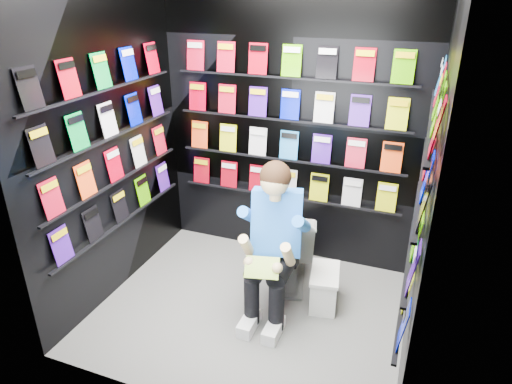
% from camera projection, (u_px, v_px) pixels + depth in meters
% --- Properties ---
extents(floor, '(2.40, 2.40, 0.00)m').
position_uv_depth(floor, '(250.00, 310.00, 3.74)').
color(floor, '#5E5E5C').
rests_on(floor, ground).
extents(wall_back, '(2.40, 0.04, 2.60)m').
position_uv_depth(wall_back, '(291.00, 125.00, 4.06)').
color(wall_back, black).
rests_on(wall_back, floor).
extents(wall_front, '(2.40, 0.04, 2.60)m').
position_uv_depth(wall_front, '(178.00, 225.00, 2.35)').
color(wall_front, black).
rests_on(wall_front, floor).
extents(wall_left, '(0.04, 2.00, 2.60)m').
position_uv_depth(wall_left, '(108.00, 143.00, 3.59)').
color(wall_left, black).
rests_on(wall_left, floor).
extents(wall_right, '(0.04, 2.00, 2.60)m').
position_uv_depth(wall_right, '(429.00, 186.00, 2.82)').
color(wall_right, black).
rests_on(wall_right, floor).
extents(comics_back, '(2.10, 0.06, 1.37)m').
position_uv_depth(comics_back, '(290.00, 125.00, 4.03)').
color(comics_back, red).
rests_on(comics_back, wall_back).
extents(comics_left, '(0.06, 1.70, 1.37)m').
position_uv_depth(comics_left, '(111.00, 143.00, 3.58)').
color(comics_left, red).
rests_on(comics_left, wall_left).
extents(comics_right, '(0.06, 1.70, 1.37)m').
position_uv_depth(comics_right, '(424.00, 185.00, 2.82)').
color(comics_right, red).
rests_on(comics_right, wall_right).
extents(toilet, '(0.59, 0.83, 0.73)m').
position_uv_depth(toilet, '(290.00, 244.00, 3.99)').
color(toilet, white).
rests_on(toilet, floor).
extents(longbox, '(0.27, 0.41, 0.28)m').
position_uv_depth(longbox, '(324.00, 289.00, 3.77)').
color(longbox, white).
rests_on(longbox, floor).
extents(longbox_lid, '(0.29, 0.43, 0.03)m').
position_uv_depth(longbox_lid, '(325.00, 273.00, 3.71)').
color(longbox_lid, white).
rests_on(longbox_lid, longbox).
extents(reader, '(0.69, 0.86, 1.40)m').
position_uv_depth(reader, '(278.00, 223.00, 3.50)').
color(reader, blue).
rests_on(reader, toilet).
extents(held_comic, '(0.28, 0.20, 0.11)m').
position_uv_depth(held_comic, '(262.00, 268.00, 3.28)').
color(held_comic, '#269327').
rests_on(held_comic, reader).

